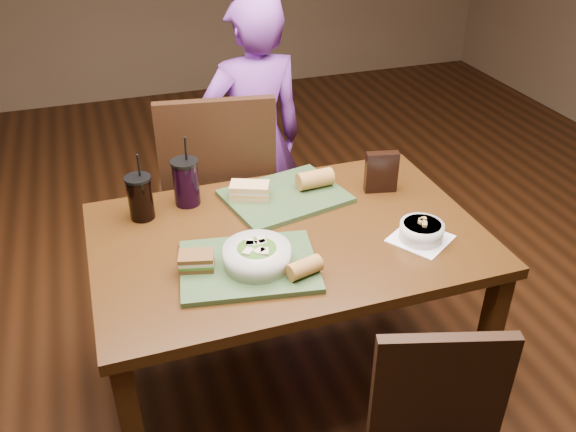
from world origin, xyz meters
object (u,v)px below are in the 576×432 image
Objects in this scene: baguette_far at (315,179)px; cup_berry at (186,182)px; diner at (254,143)px; sandwich_near at (196,261)px; salad_bowl at (257,255)px; chip_bag at (381,172)px; chair_far at (215,195)px; tray_near at (249,266)px; dining_table at (288,255)px; cup_cola at (140,197)px; tray_far at (285,196)px; baguette_near at (304,268)px; soup_bowl at (422,231)px; sandwich_far at (250,191)px.

cup_berry is (-0.47, 0.06, 0.04)m from baguette_far.
sandwich_near is (-0.46, -0.98, 0.11)m from diner.
salad_bowl is 1.32× the size of chip_bag.
tray_near is at bearing -94.07° from chair_far.
cup_berry is (-0.13, 0.47, 0.03)m from salad_bowl.
cup_cola is (-0.45, 0.26, 0.17)m from dining_table.
cup_berry is 1.69× the size of chip_bag.
salad_bowl reaches higher than baguette_far.
baguette_near reaches higher than tray_far.
sandwich_far reaches higher than soup_bowl.
baguette_near is 0.78× the size of baguette_far.
diner reaches higher than cup_berry.
chip_bag is at bearing 107.80° from diner.
salad_bowl is 0.78× the size of cup_berry.
salad_bowl is at bearing -134.21° from dining_table.
chair_far is at bearing 40.52° from diner.
dining_table is at bearing -47.52° from cup_berry.
cup_cola reaches higher than baguette_near.
baguette_near is 0.40× the size of cup_berry.
dining_table is at bearing 39.66° from tray_near.
cup_berry is (-0.41, -0.56, 0.16)m from diner.
diner is 8.58× the size of sandwich_far.
diner is 5.51× the size of cup_cola.
diner reaches higher than baguette_far.
tray_near is at bearing 143.53° from baguette_near.
sandwich_far is (0.27, 0.36, 0.00)m from sandwich_near.
sandwich_near is at bearing -126.56° from sandwich_far.
cup_berry is (-0.28, 0.31, 0.18)m from dining_table.
tray_far is 0.49m from baguette_near.
chip_bag is (0.60, 0.32, 0.07)m from tray_near.
tray_far is (0.07, 0.23, 0.10)m from dining_table.
tray_far is 0.44m from salad_bowl.
tray_far is 2.66× the size of chip_bag.
diner is 0.66m from sandwich_far.
diner is (0.25, 0.26, 0.09)m from chair_far.
cup_berry reaches higher than dining_table.
cup_berry is (-0.69, 0.48, 0.05)m from soup_bowl.
salad_bowl is 0.84× the size of cup_cola.
tray_far is 1.70× the size of cup_cola.
soup_bowl reaches higher than sandwich_near.
dining_table is at bearing -105.95° from tray_far.
cup_berry reaches higher than tray_far.
baguette_far reaches higher than baguette_near.
salad_bowl reaches higher than baguette_near.
soup_bowl is (0.53, -0.78, 0.19)m from chair_far.
dining_table is 0.26m from salad_bowl.
tray_far is at bearing -3.79° from cup_cola.
sandwich_far reaches higher than tray_near.
baguette_near is (-0.03, -0.25, 0.13)m from dining_table.
cup_berry is at bearing 113.87° from baguette_near.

